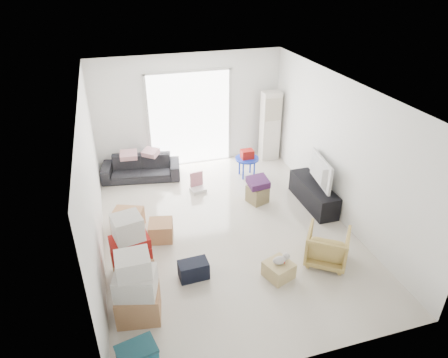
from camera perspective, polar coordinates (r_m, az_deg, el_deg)
name	(u,v)px	position (r m, az deg, el deg)	size (l,w,h in m)	color
room_shell	(226,166)	(6.98, 0.26, 1.93)	(4.98, 6.48, 3.18)	beige
sliding_door	(190,115)	(9.68, -4.90, 9.04)	(2.10, 0.04, 2.33)	white
ac_tower	(270,126)	(10.06, 6.59, 7.50)	(0.45, 0.30, 1.75)	silver
tv_console	(313,194)	(8.49, 12.64, -2.10)	(0.43, 1.44, 0.48)	black
television	(315,181)	(8.34, 12.86, -0.30)	(1.02, 0.59, 0.13)	black
sofa	(141,165)	(9.44, -11.80, 2.03)	(1.77, 0.52, 0.69)	#27272C
pillow_left	(128,149)	(9.29, -13.57, 4.17)	(0.38, 0.30, 0.12)	#BD8A92
pillow_right	(150,146)	(9.31, -10.51, 4.60)	(0.39, 0.31, 0.13)	#BD8A92
armchair	(327,245)	(6.95, 14.56, -9.08)	(0.66, 0.62, 0.68)	tan
box_stack_a	(137,290)	(5.86, -12.38, -15.26)	(0.68, 0.59, 1.11)	#AE794E
box_stack_b	(131,251)	(6.54, -13.16, -9.97)	(0.66, 0.66, 1.14)	#AE794E
box_stack_c	(128,220)	(7.78, -13.55, -5.73)	(0.67, 0.62, 0.39)	#AE794E
loose_box	(161,230)	(7.42, -9.00, -7.28)	(0.42, 0.42, 0.35)	#AE794E
duffel_bag	(194,270)	(6.57, -4.38, -12.80)	(0.47, 0.28, 0.30)	black
ottoman	(257,194)	(8.42, 4.79, -2.16)	(0.37, 0.37, 0.37)	#8A7550
blanket	(258,184)	(8.29, 4.86, -0.65)	(0.40, 0.40, 0.14)	#4A2357
kids_table	(247,158)	(9.27, 3.31, 3.09)	(0.55, 0.55, 0.67)	#152EB6
toy_walker	(197,186)	(8.85, -3.82, -0.96)	(0.36, 0.32, 0.42)	silver
wood_crate	(279,270)	(6.64, 7.82, -12.73)	(0.40, 0.40, 0.27)	tan
plush_bunny	(281,259)	(6.52, 8.18, -11.28)	(0.30, 0.17, 0.15)	#B2ADA8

